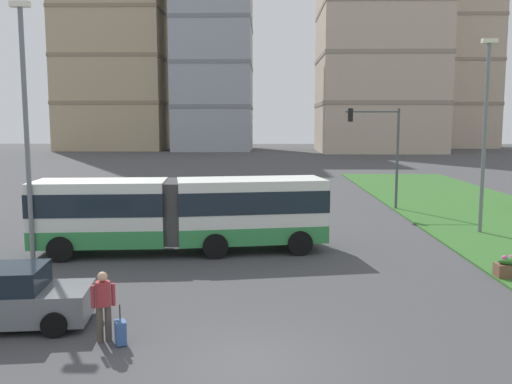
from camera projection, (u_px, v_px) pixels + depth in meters
The scene contains 14 objects.
ground_plane at pixel (250, 366), 11.92m from camera, with size 260.00×260.00×0.00m, color #424244.
articulated_bus at pixel (182, 212), 22.33m from camera, with size 12.01×4.13×3.00m.
car_black_sedan at pixel (150, 207), 29.82m from camera, with size 4.53×2.32×1.58m.
car_grey_wagon at pixel (2, 298), 14.19m from camera, with size 4.58×2.43×1.58m.
pedestrian_crossing at pixel (103, 302), 13.16m from camera, with size 0.54×0.36×1.74m.
rolling_suitcase at pixel (121, 332), 13.04m from camera, with size 0.36×0.43×0.97m.
flower_planter_2 at pixel (512, 267), 18.56m from camera, with size 1.10×0.56×0.74m.
traffic_light_far_right at pixel (381, 141), 33.09m from camera, with size 3.29×0.28×6.17m.
streetlight_left at pixel (26, 124), 20.04m from camera, with size 0.70×0.28×9.61m.
streetlight_median at pixel (485, 129), 25.63m from camera, with size 0.70×0.28×9.15m.
apartment_tower_west at pixel (111, 15), 106.53m from camera, with size 20.72×14.79×52.71m.
apartment_tower_westcentre at pixel (214, 47), 107.16m from camera, with size 14.97×19.31×40.17m.
apartment_tower_centre at pixel (380, 12), 99.26m from camera, with size 21.75×19.52×50.68m.
apartment_tower_eastcentre at pixel (441, 23), 118.74m from camera, with size 21.99×17.04×54.09m.
Camera 1 is at (0.34, -11.35, 5.27)m, focal length 38.29 mm.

